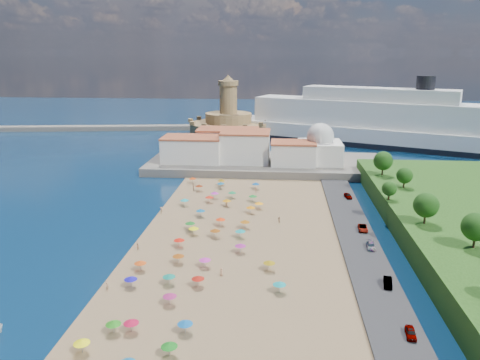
# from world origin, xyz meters

# --- Properties ---
(ground) EXTENTS (700.00, 700.00, 0.00)m
(ground) POSITION_xyz_m (0.00, 0.00, 0.00)
(ground) COLOR #071938
(ground) RESTS_ON ground
(terrace) EXTENTS (90.00, 36.00, 3.00)m
(terrace) POSITION_xyz_m (10.00, 73.00, 1.50)
(terrace) COLOR #59544C
(terrace) RESTS_ON ground
(jetty) EXTENTS (18.00, 70.00, 2.40)m
(jetty) POSITION_xyz_m (-12.00, 108.00, 1.20)
(jetty) COLOR #59544C
(jetty) RESTS_ON ground
(breakwater) EXTENTS (199.03, 34.77, 2.60)m
(breakwater) POSITION_xyz_m (-110.00, 153.00, 1.30)
(breakwater) COLOR #59544C
(breakwater) RESTS_ON ground
(waterfront_buildings) EXTENTS (57.00, 29.00, 11.00)m
(waterfront_buildings) POSITION_xyz_m (-3.05, 73.64, 7.88)
(waterfront_buildings) COLOR silver
(waterfront_buildings) RESTS_ON terrace
(domed_building) EXTENTS (16.00, 16.00, 15.00)m
(domed_building) POSITION_xyz_m (30.00, 71.00, 8.97)
(domed_building) COLOR silver
(domed_building) RESTS_ON terrace
(fortress) EXTENTS (40.00, 40.00, 32.40)m
(fortress) POSITION_xyz_m (-12.00, 138.00, 6.68)
(fortress) COLOR #A88754
(fortress) RESTS_ON ground
(cruise_ship) EXTENTS (149.04, 80.05, 33.28)m
(cruise_ship) POSITION_xyz_m (60.95, 124.12, 9.85)
(cruise_ship) COLOR black
(cruise_ship) RESTS_ON ground
(beach_parasols) EXTENTS (32.34, 117.33, 2.20)m
(beach_parasols) POSITION_xyz_m (-1.44, -10.43, 2.15)
(beach_parasols) COLOR gray
(beach_parasols) RESTS_ON beach
(beachgoers) EXTENTS (33.36, 94.15, 1.85)m
(beachgoers) POSITION_xyz_m (-1.56, 9.30, 1.12)
(beachgoers) COLOR tan
(beachgoers) RESTS_ON beach
(parked_cars) EXTENTS (2.61, 75.97, 1.43)m
(parked_cars) POSITION_xyz_m (36.00, -1.20, 1.38)
(parked_cars) COLOR gray
(parked_cars) RESTS_ON promenade
(hillside_trees) EXTENTS (14.55, 108.20, 7.55)m
(hillside_trees) POSITION_xyz_m (49.25, -6.05, 10.07)
(hillside_trees) COLOR #382314
(hillside_trees) RESTS_ON hillside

